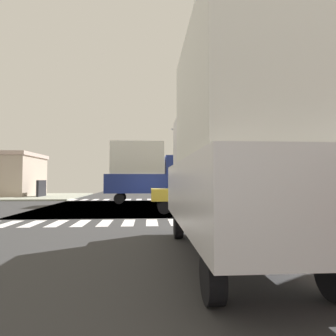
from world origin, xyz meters
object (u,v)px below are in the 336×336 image
Objects in this scene: traffic_signal_mast at (212,145)px; box_truck_queued_3 at (232,149)px; box_truck_leading_4 at (148,171)px; sedan_middle_1 at (189,193)px; street_lamp at (204,160)px.

box_truck_queued_3 is (-4.09, -20.32, -2.58)m from traffic_signal_mast.
box_truck_leading_4 is at bearing 96.46° from box_truck_queued_3.
box_truck_leading_4 is at bearing 18.32° from sedan_middle_1.
street_lamp is at bearing 154.68° from box_truck_leading_4.
box_truck_queued_3 is at bearing -101.39° from traffic_signal_mast.
box_truck_leading_4 is 7.51m from sedan_middle_1.
street_lamp is 1.05× the size of box_truck_queued_3.
street_lamp is 18.05m from box_truck_leading_4.
street_lamp is 33.64m from box_truck_queued_3.
traffic_signal_mast is 0.97× the size of box_truck_queued_3.
traffic_signal_mast is 7.39m from box_truck_leading_4.
box_truck_queued_3 is 9.98m from sedan_middle_1.
sedan_middle_1 is at bearing 87.64° from box_truck_queued_3.
traffic_signal_mast is 1.63× the size of sedan_middle_1.
traffic_signal_mast is at bearing -19.44° from sedan_middle_1.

